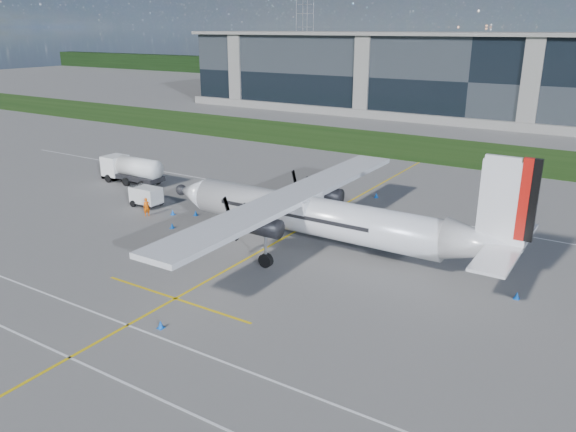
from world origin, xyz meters
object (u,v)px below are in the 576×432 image
object	(u,v)px
safety_cone_stbdwing	(376,195)
safety_cone_tail	(517,295)
fuel_tanker_truck	(129,170)
safety_cone_nose_stbd	(196,213)
ground_crew_person	(147,206)
safety_cone_fwd	(173,212)
pylon_west	(305,32)
baggage_tug	(146,197)
turboprop_aircraft	(324,196)
safety_cone_portwing	(161,324)
safety_cone_nose_port	(172,225)

from	to	relation	value
safety_cone_stbdwing	safety_cone_tail	bearing A→B (deg)	-43.65
fuel_tanker_truck	safety_cone_nose_stbd	distance (m)	14.75
ground_crew_person	safety_cone_fwd	size ratio (longest dim) A/B	3.94
pylon_west	baggage_tug	world-z (taller)	pylon_west
ground_crew_person	fuel_tanker_truck	bearing A→B (deg)	85.05
safety_cone_stbdwing	turboprop_aircraft	bearing A→B (deg)	-80.86
pylon_west	ground_crew_person	world-z (taller)	pylon_west
safety_cone_nose_stbd	safety_cone_portwing	distance (m)	20.45
baggage_tug	safety_cone_tail	world-z (taller)	baggage_tug
fuel_tanker_truck	safety_cone_nose_port	distance (m)	16.84
safety_cone_portwing	safety_cone_nose_port	bearing A→B (deg)	131.18
safety_cone_nose_port	safety_cone_nose_stbd	distance (m)	3.76
turboprop_aircraft	baggage_tug	world-z (taller)	turboprop_aircraft
ground_crew_person	turboprop_aircraft	bearing A→B (deg)	-56.38
pylon_west	safety_cone_nose_port	xyz separation A→B (m)	(73.57, -146.29, -14.75)
turboprop_aircraft	safety_cone_nose_stbd	world-z (taller)	turboprop_aircraft
fuel_tanker_truck	safety_cone_tail	bearing A→B (deg)	-8.90
pylon_west	fuel_tanker_truck	size ratio (longest dim) A/B	3.74
safety_cone_nose_stbd	turboprop_aircraft	bearing A→B (deg)	-6.25
safety_cone_stbdwing	safety_cone_portwing	xyz separation A→B (m)	(0.16, -30.80, 0.00)
safety_cone_nose_stbd	safety_cone_tail	xyz separation A→B (m)	(28.48, -1.81, 0.00)
ground_crew_person	safety_cone_nose_stbd	xyz separation A→B (m)	(3.67, 2.49, -0.73)
ground_crew_person	safety_cone_fwd	bearing A→B (deg)	-18.26
fuel_tanker_truck	ground_crew_person	xyz separation A→B (m)	(10.21, -7.31, -0.52)
baggage_tug	safety_cone_fwd	size ratio (longest dim) A/B	6.34
safety_cone_nose_port	safety_cone_nose_stbd	xyz separation A→B (m)	(-0.58, 3.71, 0.00)
pylon_west	baggage_tug	distance (m)	158.53
pylon_west	turboprop_aircraft	xyz separation A→B (m)	(87.25, -144.14, -10.45)
fuel_tanker_truck	safety_cone_fwd	distance (m)	13.34
pylon_west	turboprop_aircraft	distance (m)	168.81
safety_cone_nose_stbd	safety_cone_portwing	bearing A→B (deg)	-54.45
safety_cone_stbdwing	baggage_tug	bearing A→B (deg)	-140.50
baggage_tug	safety_cone_nose_stbd	bearing A→B (deg)	3.62
baggage_tug	ground_crew_person	xyz separation A→B (m)	(2.23, -2.12, 0.03)
pylon_west	turboprop_aircraft	size ratio (longest dim) A/B	0.99
fuel_tanker_truck	safety_cone_fwd	size ratio (longest dim) A/B	16.05
fuel_tanker_truck	baggage_tug	bearing A→B (deg)	-33.06
baggage_tug	safety_cone_fwd	bearing A→B (deg)	-8.70
turboprop_aircraft	safety_cone_tail	distance (m)	14.85
safety_cone_stbdwing	safety_cone_fwd	world-z (taller)	same
safety_cone_nose_port	turboprop_aircraft	bearing A→B (deg)	8.94
safety_cone_portwing	safety_cone_fwd	distance (m)	20.89
fuel_tanker_truck	safety_cone_fwd	bearing A→B (deg)	-25.91
baggage_tug	safety_cone_fwd	xyz separation A→B (m)	(3.96, -0.61, -0.70)
safety_cone_nose_stbd	fuel_tanker_truck	bearing A→B (deg)	160.84
fuel_tanker_truck	safety_cone_portwing	bearing A→B (deg)	-39.78
safety_cone_fwd	safety_cone_tail	bearing A→B (deg)	-1.56
safety_cone_portwing	turboprop_aircraft	bearing A→B (deg)	81.06
safety_cone_tail	safety_cone_portwing	size ratio (longest dim) A/B	1.00
safety_cone_nose_stbd	safety_cone_fwd	distance (m)	2.17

